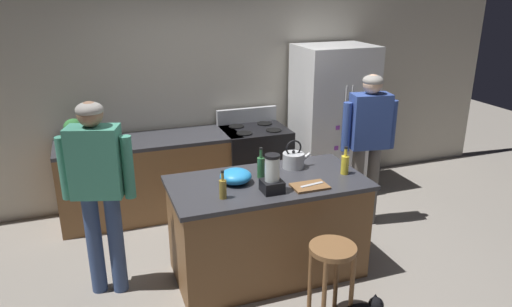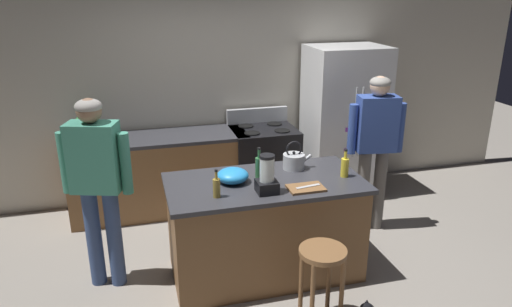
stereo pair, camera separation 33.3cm
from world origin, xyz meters
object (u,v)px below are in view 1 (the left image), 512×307
Objects in this scene: person_by_sink_right at (368,137)px; tea_kettle at (294,160)px; refrigerator at (332,120)px; potted_plant at (74,131)px; mixing_bowl at (236,176)px; chef_knife at (312,185)px; bottle_olive_oil at (261,167)px; kitchen_island at (267,227)px; bottle_soda at (345,164)px; cutting_board at (310,186)px; stove_range at (255,164)px; bottle_vinegar at (223,188)px; bar_stool at (332,263)px; blender_appliance at (272,176)px; person_by_island_left at (98,182)px.

tea_kettle is at bearing -162.96° from person_by_sink_right.
tea_kettle is (-1.10, -1.29, 0.07)m from refrigerator.
tea_kettle is (1.90, -1.34, -0.09)m from potted_plant.
chef_knife is at bearing -27.86° from mixing_bowl.
mixing_bowl is at bearing -169.21° from bottle_olive_oil.
person_by_sink_right reaches higher than potted_plant.
person_by_sink_right reaches higher than kitchen_island.
tea_kettle is (-0.99, -0.30, -0.03)m from person_by_sink_right.
bottle_soda reaches higher than cutting_board.
mixing_bowl is (1.29, -1.50, -0.11)m from potted_plant.
stove_range is 1.41m from tea_kettle.
bottle_vinegar is at bearing -173.79° from bottle_soda.
person_by_sink_right is at bearing 16.30° from mixing_bowl.
potted_plant reaches higher than tea_kettle.
bottle_olive_oil reaches higher than bar_stool.
cutting_board is (0.28, -0.26, 0.46)m from kitchen_island.
bottle_soda is at bearing -6.87° from kitchen_island.
chef_knife is at bearing -40.51° from kitchen_island.
bottle_soda is at bearing -136.05° from person_by_sink_right.
blender_appliance is at bearing -2.35° from bottle_vinegar.
cutting_board reaches higher than kitchen_island.
tea_kettle is 0.92× the size of cutting_board.
person_by_island_left is 2.11m from bottle_soda.
kitchen_island is 7.78× the size of chef_knife.
tea_kettle is (1.73, 0.02, -0.03)m from person_by_island_left.
blender_appliance is at bearing -151.62° from person_by_sink_right.
potted_plant reaches higher than bottle_vinegar.
stove_range is 3.62× the size of cutting_board.
blender_appliance is (-1.38, -0.75, 0.03)m from person_by_sink_right.
bottle_vinegar reaches higher than stove_range.
mixing_bowl is at bearing 128.85° from blender_appliance.
tea_kettle is (-0.37, 0.30, -0.02)m from bottle_soda.
cutting_board is at bearing -28.70° from mixing_bowl.
bottle_olive_oil is 1.01× the size of mixing_bowl.
person_by_island_left is at bearing -143.76° from stove_range.
refrigerator reaches higher than tea_kettle.
tea_kettle is at bearing 27.95° from bottle_vinegar.
chef_knife reaches higher than kitchen_island.
person_by_island_left is (-2.83, -1.30, 0.10)m from refrigerator.
bottle_vinegar is 0.32m from mixing_bowl.
potted_plant is (-0.17, 1.36, 0.06)m from person_by_island_left.
potted_plant is at bearing 135.20° from kitchen_island.
potted_plant is at bearing 97.29° from person_by_island_left.
bottle_vinegar is at bearing -58.12° from potted_plant.
stove_range is at bearing 131.95° from person_by_sink_right.
stove_range is 4.60× the size of bottle_vinegar.
person_by_island_left is 5.59× the size of cutting_board.
bottle_soda is 1.16× the size of chef_knife.
cutting_board is (-1.05, -0.77, -0.09)m from person_by_sink_right.
potted_plant is (-1.99, 0.03, 0.61)m from stove_range.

